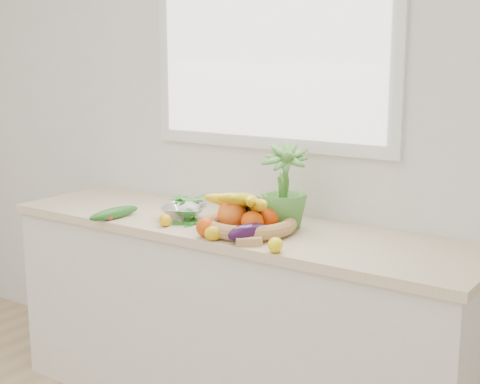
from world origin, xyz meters
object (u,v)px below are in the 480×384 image
Objects in this scene: potted_herb at (284,186)px; colander_with_spinach at (184,208)px; fruit_basket at (248,218)px; eggplant at (249,233)px; apple at (238,216)px; cucumber at (114,213)px.

colander_with_spinach is (-0.45, -0.12, -0.13)m from potted_herb.
potted_herb is at bearing 51.57° from fruit_basket.
eggplant is 0.41× the size of fruit_basket.
fruit_basket is (0.10, -0.06, 0.01)m from apple.
eggplant is at bearing 1.92° from cucumber.
potted_herb is (-0.00, 0.26, 0.15)m from eggplant.
colander_with_spinach is at bearing -168.57° from apple.
cucumber is 0.61× the size of fruit_basket.
potted_herb reaches higher than cucumber.
fruit_basket is at bearing 126.00° from eggplant.
fruit_basket is at bearing -32.75° from apple.
potted_herb is at bearing 14.28° from colander_with_spinach.
apple is 0.12m from fruit_basket.
potted_herb is (0.72, 0.29, 0.16)m from cucumber.
fruit_basket reaches higher than apple.
potted_herb reaches higher than apple.
fruit_basket reaches higher than eggplant.
eggplant is at bearing -45.55° from apple.
cucumber is 0.65m from fruit_basket.
eggplant is 0.75× the size of colander_with_spinach.
eggplant is 0.73m from cucumber.
eggplant is at bearing -54.00° from fruit_basket.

